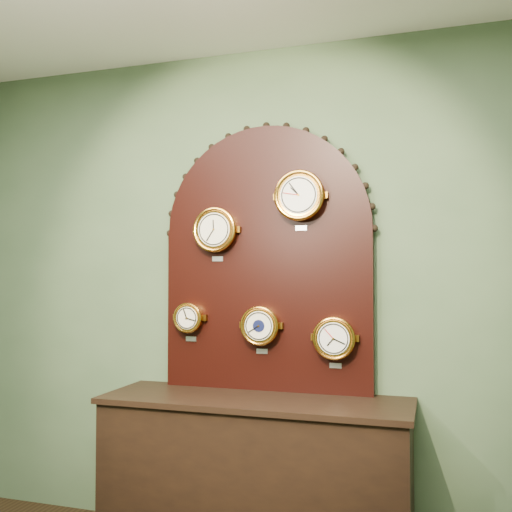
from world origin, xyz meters
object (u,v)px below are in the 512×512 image
(roman_clock, at_px, (216,230))
(barometer, at_px, (260,326))
(hygrometer, at_px, (189,318))
(display_board, at_px, (266,249))
(tide_clock, at_px, (334,338))
(shop_counter, at_px, (255,480))
(arabic_clock, at_px, (300,196))

(roman_clock, height_order, barometer, roman_clock)
(hygrometer, bearing_deg, barometer, -0.18)
(display_board, xyz_separation_m, tide_clock, (0.40, -0.07, -0.49))
(shop_counter, bearing_deg, arabic_clock, 35.86)
(display_board, height_order, arabic_clock, display_board)
(tide_clock, bearing_deg, hygrometer, 179.90)
(hygrometer, relative_size, barometer, 0.84)
(shop_counter, distance_m, arabic_clock, 1.54)
(roman_clock, distance_m, tide_clock, 0.91)
(tide_clock, bearing_deg, barometer, 179.98)
(shop_counter, xyz_separation_m, hygrometer, (-0.45, 0.15, 0.83))
(arabic_clock, relative_size, hygrometer, 1.45)
(arabic_clock, height_order, barometer, arabic_clock)
(hygrometer, bearing_deg, roman_clock, -0.77)
(display_board, bearing_deg, hygrometer, -171.74)
(roman_clock, bearing_deg, shop_counter, -28.23)
(arabic_clock, bearing_deg, display_board, 162.13)
(shop_counter, height_order, hygrometer, hygrometer)
(shop_counter, distance_m, display_board, 1.25)
(shop_counter, distance_m, tide_clock, 0.85)
(roman_clock, distance_m, barometer, 0.60)
(display_board, relative_size, hygrometer, 6.73)
(shop_counter, height_order, barometer, barometer)
(arabic_clock, distance_m, hygrometer, 0.95)
(tide_clock, bearing_deg, shop_counter, -158.93)
(arabic_clock, distance_m, tide_clock, 0.80)
(display_board, xyz_separation_m, barometer, (-0.02, -0.07, -0.43))
(shop_counter, distance_m, barometer, 0.81)
(hygrometer, distance_m, barometer, 0.43)
(display_board, distance_m, arabic_clock, 0.36)
(tide_clock, bearing_deg, roman_clock, -179.94)
(roman_clock, bearing_deg, tide_clock, 0.06)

